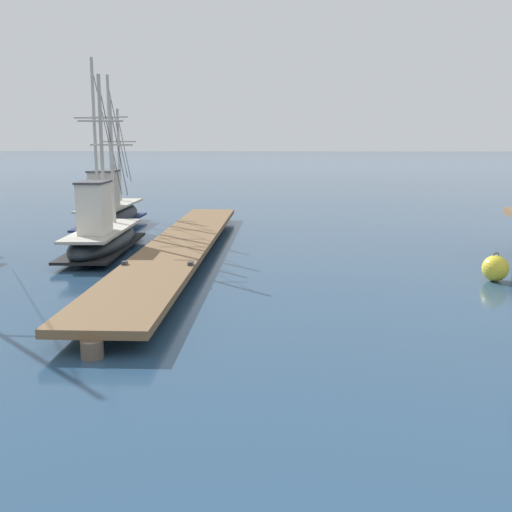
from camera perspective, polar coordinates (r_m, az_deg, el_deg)
floating_dock at (r=18.39m, az=-6.94°, el=1.07°), size 2.02×17.79×0.53m
fishing_boat_0 at (r=24.75m, az=-13.30°, el=4.03°), size 1.73×6.39×6.25m
fishing_boat_2 at (r=19.13m, az=-14.02°, el=1.90°), size 1.75×6.35×5.31m
mooring_buoy at (r=16.16m, az=21.23°, el=-1.06°), size 0.64×0.64×0.71m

